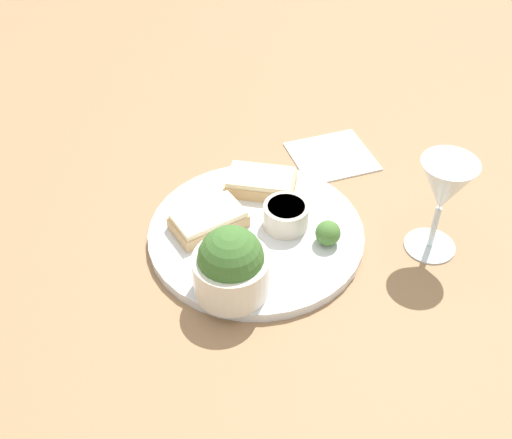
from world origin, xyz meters
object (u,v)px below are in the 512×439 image
Objects in this scene: sauce_ramekin at (286,215)px; napkin at (332,156)px; wine_glass at (444,190)px; salad_bowl at (231,266)px; cheese_toast_near at (209,220)px; cheese_toast_far at (261,182)px.

sauce_ramekin is 0.42× the size of napkin.
wine_glass is 0.98× the size of napkin.
sauce_ramekin is at bearing -126.07° from salad_bowl.
salad_bowl reaches higher than sauce_ramekin.
sauce_ramekin reaches higher than napkin.
cheese_toast_far is (-0.08, -0.07, 0.00)m from cheese_toast_near.
sauce_ramekin is 0.56× the size of cheese_toast_far.
wine_glass is (-0.22, 0.12, 0.07)m from cheese_toast_far.
cheese_toast_far is at bearing -135.92° from cheese_toast_near.
cheese_toast_near is 1.03× the size of cheese_toast_far.
sauce_ramekin is at bearing 109.00° from cheese_toast_far.
salad_bowl is 0.12m from cheese_toast_near.
salad_bowl is 0.14m from sauce_ramekin.
salad_bowl is at bearing 57.89° from napkin.
cheese_toast_near is (0.10, -0.00, -0.01)m from sauce_ramekin.
cheese_toast_near is 0.78× the size of napkin.
cheese_toast_far is at bearing -71.00° from sauce_ramekin.
cheese_toast_near is at bearing -77.33° from salad_bowl.
cheese_toast_near is at bearing 44.08° from cheese_toast_far.
napkin is at bearing -140.82° from cheese_toast_near.
wine_glass reaches higher than cheese_toast_far.
wine_glass reaches higher than salad_bowl.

